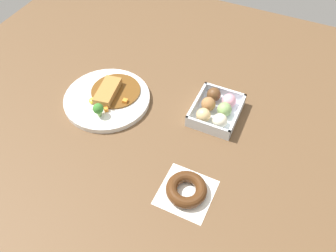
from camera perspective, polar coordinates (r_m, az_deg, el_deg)
The scene contains 4 objects.
ground_plane at distance 1.08m, azimuth -4.20°, elevation 0.67°, with size 1.60×1.60×0.00m, color brown.
curry_plate at distance 1.15m, azimuth -10.10°, elevation 4.69°, with size 0.29×0.29×0.07m.
donut_box at distance 1.09m, azimuth 8.10°, elevation 2.81°, with size 0.17×0.14×0.06m.
chocolate_ring_donut at distance 0.92m, azimuth 3.11°, elevation -10.61°, with size 0.14×0.14×0.03m.
Camera 1 is at (-0.61, -0.37, 0.82)m, focal length 36.31 mm.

